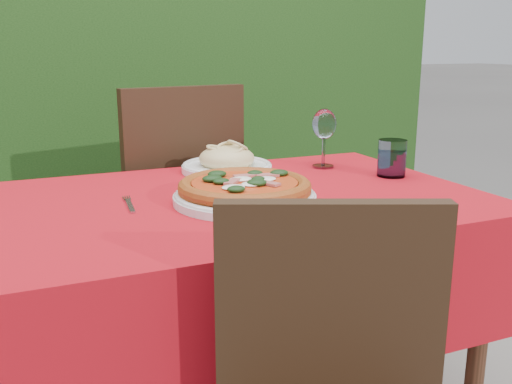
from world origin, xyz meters
name	(u,v)px	position (x,y,z in m)	size (l,w,h in m)	color
hedge	(127,91)	(0.00, 1.55, 0.92)	(3.20, 0.55, 1.78)	black
dining_table	(242,249)	(0.00, 0.00, 0.60)	(1.26, 0.86, 0.75)	#482717
chair_far	(174,200)	(-0.01, 0.65, 0.57)	(0.51, 0.51, 1.00)	black
pizza_plate	(245,190)	(-0.02, -0.06, 0.78)	(0.44, 0.44, 0.07)	silver
pasta_plate	(227,162)	(0.07, 0.31, 0.78)	(0.29, 0.29, 0.08)	white
water_glass	(392,160)	(0.51, 0.04, 0.80)	(0.09, 0.09, 0.11)	silver
wine_glass	(324,127)	(0.38, 0.24, 0.88)	(0.08, 0.08, 0.19)	silver
fork	(130,206)	(-0.30, 0.01, 0.75)	(0.02, 0.17, 0.00)	#B1B1B9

